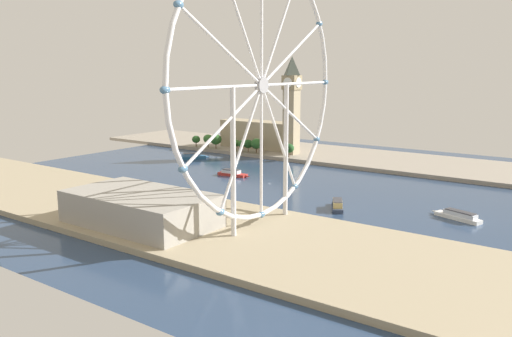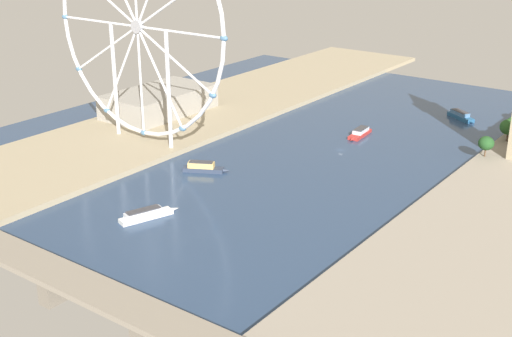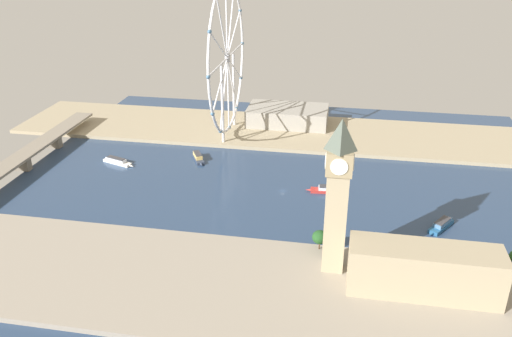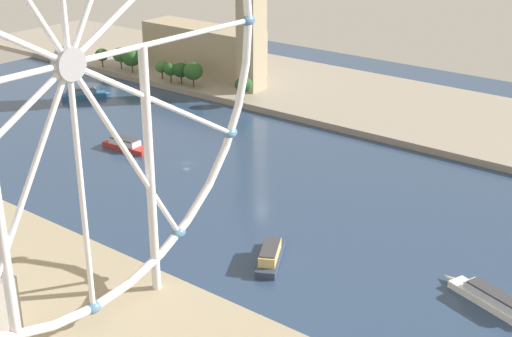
# 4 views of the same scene
# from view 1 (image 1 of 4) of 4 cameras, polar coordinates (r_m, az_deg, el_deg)

# --- Properties ---
(ground_plane) EXTENTS (400.10, 400.10, 0.00)m
(ground_plane) POSITION_cam_1_polar(r_m,az_deg,el_deg) (374.45, 1.53, -1.26)
(ground_plane) COLOR navy
(riverbank_left) EXTENTS (90.00, 520.00, 3.00)m
(riverbank_left) POSITION_cam_1_polar(r_m,az_deg,el_deg) (472.29, 9.37, 1.33)
(riverbank_left) COLOR gray
(riverbank_left) RESTS_ON ground_plane
(riverbank_right) EXTENTS (90.00, 520.00, 3.00)m
(riverbank_right) POSITION_cam_1_polar(r_m,az_deg,el_deg) (288.75, -11.41, -4.86)
(riverbank_right) COLOR tan
(riverbank_right) RESTS_ON ground_plane
(clock_tower) EXTENTS (14.06, 14.06, 85.13)m
(clock_tower) POSITION_cam_1_polar(r_m,az_deg,el_deg) (464.77, 3.87, 7.00)
(clock_tower) COLOR tan
(clock_tower) RESTS_ON riverbank_left
(parliament_block) EXTENTS (22.00, 74.75, 25.56)m
(parliament_block) POSITION_cam_1_polar(r_m,az_deg,el_deg) (503.65, 0.20, 3.71)
(parliament_block) COLOR tan
(parliament_block) RESTS_ON riverbank_left
(tree_row_embankment) EXTENTS (11.98, 113.86, 13.66)m
(tree_row_embankment) POSITION_cam_1_polar(r_m,az_deg,el_deg) (484.84, -2.27, 2.86)
(tree_row_embankment) COLOR #513823
(tree_row_embankment) RESTS_ON riverbank_left
(ferris_wheel) EXTENTS (130.17, 3.20, 131.80)m
(ferris_wheel) POSITION_cam_1_polar(r_m,az_deg,el_deg) (249.35, 0.59, 8.84)
(ferris_wheel) COLOR silver
(ferris_wheel) RESTS_ON riverbank_right
(riverside_hall) EXTENTS (41.83, 73.94, 15.70)m
(riverside_hall) POSITION_cam_1_polar(r_m,az_deg,el_deg) (265.04, -12.35, -4.22)
(riverside_hall) COLOR gray
(riverside_hall) RESTS_ON riverbank_right
(tour_boat_0) EXTENTS (24.01, 18.32, 5.27)m
(tour_boat_0) POSITION_cam_1_polar(r_m,az_deg,el_deg) (462.98, -6.85, 1.30)
(tour_boat_0) COLOR #235684
(tour_boat_0) RESTS_ON ground_plane
(tour_boat_1) EXTENTS (8.50, 26.51, 4.83)m
(tour_boat_1) POSITION_cam_1_polar(r_m,az_deg,el_deg) (388.72, -2.56, -0.52)
(tour_boat_1) COLOR #B22D28
(tour_boat_1) RESTS_ON ground_plane
(tour_boat_2) EXTENTS (13.61, 29.23, 4.83)m
(tour_boat_2) POSITION_cam_1_polar(r_m,az_deg,el_deg) (297.87, 21.00, -4.78)
(tour_boat_2) COLOR white
(tour_boat_2) RESTS_ON ground_plane
(tour_boat_3) EXTENTS (24.42, 15.68, 5.59)m
(tour_boat_3) POSITION_cam_1_polar(r_m,az_deg,el_deg) (301.89, 8.80, -3.92)
(tour_boat_3) COLOR #2D384C
(tour_boat_3) RESTS_ON ground_plane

